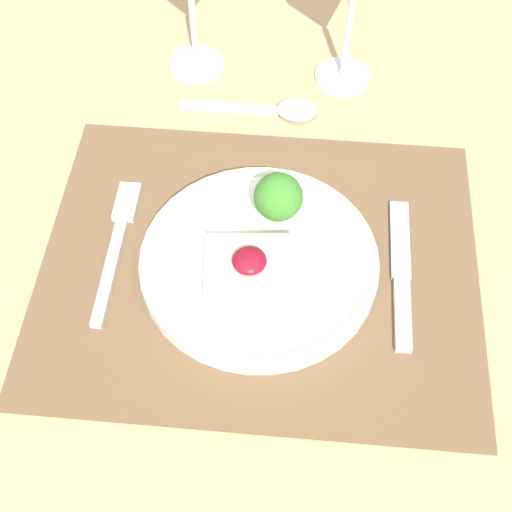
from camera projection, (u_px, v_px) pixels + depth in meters
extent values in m
plane|color=brown|center=(258.00, 485.00, 1.35)|extent=(8.00, 8.00, 0.00)
cube|color=tan|center=(259.00, 273.00, 0.75)|extent=(1.48, 1.12, 0.03)
cube|color=brown|center=(259.00, 264.00, 0.74)|extent=(0.45, 0.37, 0.00)
cylinder|color=white|center=(256.00, 263.00, 0.73)|extent=(0.24, 0.24, 0.02)
torus|color=white|center=(256.00, 258.00, 0.72)|extent=(0.24, 0.24, 0.01)
cube|color=beige|center=(250.00, 270.00, 0.70)|extent=(0.09, 0.08, 0.02)
ellipsoid|color=maroon|center=(249.00, 261.00, 0.69)|extent=(0.03, 0.03, 0.01)
cylinder|color=#84B256|center=(278.00, 213.00, 0.74)|extent=(0.01, 0.01, 0.02)
sphere|color=#387A28|center=(278.00, 197.00, 0.72)|extent=(0.05, 0.05, 0.05)
cube|color=#B2B2B7|center=(110.00, 271.00, 0.73)|extent=(0.01, 0.13, 0.01)
cube|color=#B2B2B7|center=(127.00, 202.00, 0.78)|extent=(0.02, 0.05, 0.01)
cube|color=#B2B2B7|center=(402.00, 314.00, 0.70)|extent=(0.02, 0.08, 0.01)
cube|color=#B2B2B7|center=(400.00, 240.00, 0.75)|extent=(0.02, 0.10, 0.00)
cube|color=#B2B2B7|center=(230.00, 107.00, 0.87)|extent=(0.12, 0.01, 0.01)
ellipsoid|color=#B2B2B7|center=(297.00, 109.00, 0.86)|extent=(0.05, 0.04, 0.01)
cylinder|color=white|center=(343.00, 77.00, 0.90)|extent=(0.07, 0.07, 0.01)
cylinder|color=white|center=(347.00, 44.00, 0.86)|extent=(0.01, 0.01, 0.10)
cylinder|color=white|center=(197.00, 64.00, 0.91)|extent=(0.07, 0.07, 0.01)
cylinder|color=white|center=(194.00, 30.00, 0.87)|extent=(0.01, 0.01, 0.10)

